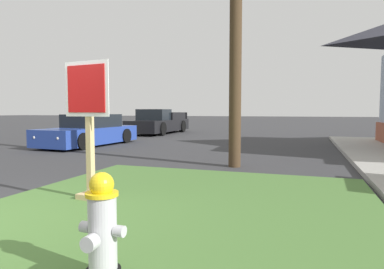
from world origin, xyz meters
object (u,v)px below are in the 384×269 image
object	(u,v)px
fire_hydrant	(102,229)
parked_sedan_blue	(90,132)
pickup_truck_black	(159,123)
stop_sign	(89,131)
manhole_cover	(135,172)

from	to	relation	value
fire_hydrant	parked_sedan_blue	world-z (taller)	parked_sedan_blue
pickup_truck_black	fire_hydrant	bearing A→B (deg)	-67.14
stop_sign	manhole_cover	bearing A→B (deg)	103.92
parked_sedan_blue	pickup_truck_black	world-z (taller)	pickup_truck_black
pickup_truck_black	parked_sedan_blue	bearing A→B (deg)	-88.27
fire_hydrant	pickup_truck_black	world-z (taller)	pickup_truck_black
parked_sedan_blue	pickup_truck_black	distance (m)	7.24
stop_sign	fire_hydrant	bearing A→B (deg)	-52.33
manhole_cover	pickup_truck_black	world-z (taller)	pickup_truck_black
fire_hydrant	manhole_cover	size ratio (longest dim) A/B	1.21
fire_hydrant	stop_sign	xyz separation A→B (m)	(-1.54, 2.00, 0.62)
fire_hydrant	pickup_truck_black	distance (m)	17.89
fire_hydrant	stop_sign	world-z (taller)	stop_sign
parked_sedan_blue	pickup_truck_black	size ratio (longest dim) A/B	0.82
manhole_cover	parked_sedan_blue	xyz separation A→B (m)	(-4.56, 4.71, 0.53)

